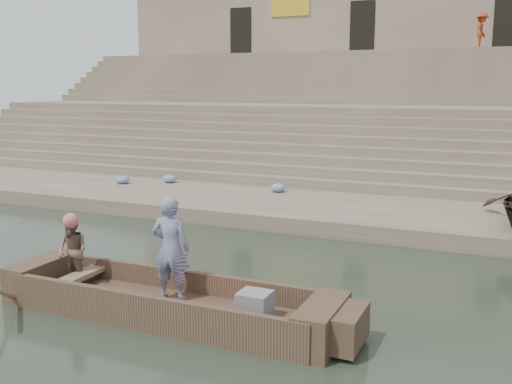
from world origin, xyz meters
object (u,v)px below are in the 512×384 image
Objects in this scene: main_rowboat at (166,309)px; television at (254,305)px; rowing_man at (72,251)px; pedestrian at (482,31)px; standing_man at (171,248)px.

main_rowboat is 10.87× the size of television.
rowing_man reaches higher than main_rowboat.
rowing_man reaches higher than television.
rowing_man is at bearing 174.12° from pedestrian.
pedestrian is at bearing -109.57° from standing_man.
main_rowboat is 4.24× the size of rowing_man.
rowing_man is (-1.90, -0.09, -0.24)m from standing_man.
standing_man reaches higher than rowing_man.
standing_man is 1.92m from rowing_man.
main_rowboat is 3.00× the size of standing_man.
rowing_man is 22.54m from pedestrian.
pedestrian reaches higher than rowing_man.
television is (1.52, 0.00, 0.31)m from main_rowboat.
pedestrian is at bearing 85.53° from rowing_man.
main_rowboat is 22.46m from pedestrian.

